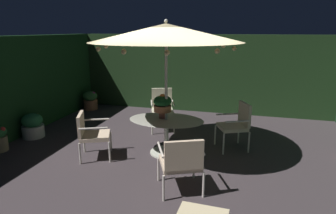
% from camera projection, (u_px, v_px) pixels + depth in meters
% --- Properties ---
extents(ground_plane, '(8.09, 7.49, 0.02)m').
position_uv_depth(ground_plane, '(173.00, 158.00, 5.72)').
color(ground_plane, '#3E3539').
extents(hedge_backdrop_rear, '(8.09, 0.30, 2.32)m').
position_uv_depth(hedge_backdrop_rear, '(202.00, 74.00, 8.77)').
color(hedge_backdrop_rear, '#1C3318').
rests_on(hedge_backdrop_rear, ground_plane).
extents(hedge_backdrop_left, '(0.30, 7.49, 2.32)m').
position_uv_depth(hedge_backdrop_left, '(4.00, 90.00, 6.41)').
color(hedge_backdrop_left, '#153618').
rests_on(hedge_backdrop_left, ground_plane).
extents(patio_dining_table, '(1.52, 1.02, 0.73)m').
position_uv_depth(patio_dining_table, '(166.00, 128.00, 5.81)').
color(patio_dining_table, silver).
rests_on(patio_dining_table, ground_plane).
extents(patio_umbrella, '(2.88, 2.88, 2.64)m').
position_uv_depth(patio_umbrella, '(166.00, 33.00, 5.33)').
color(patio_umbrella, silver).
rests_on(patio_umbrella, ground_plane).
extents(centerpiece_planter, '(0.37, 0.37, 0.50)m').
position_uv_depth(centerpiece_planter, '(163.00, 104.00, 5.78)').
color(centerpiece_planter, '#A8614A').
rests_on(centerpiece_planter, patio_dining_table).
extents(patio_chair_north, '(0.84, 0.83, 0.93)m').
position_uv_depth(patio_chair_north, '(181.00, 161.00, 4.38)').
color(patio_chair_north, silver).
rests_on(patio_chair_north, ground_plane).
extents(patio_chair_northeast, '(0.75, 0.75, 0.99)m').
position_uv_depth(patio_chair_northeast, '(237.00, 122.00, 6.04)').
color(patio_chair_northeast, silver).
rests_on(patio_chair_northeast, ground_plane).
extents(patio_chair_east, '(0.73, 0.77, 1.02)m').
position_uv_depth(patio_chair_east, '(162.00, 106.00, 7.25)').
color(patio_chair_east, beige).
rests_on(patio_chair_east, ground_plane).
extents(patio_chair_southeast, '(0.76, 0.76, 0.91)m').
position_uv_depth(patio_chair_southeast, '(90.00, 132.00, 5.61)').
color(patio_chair_southeast, silver).
rests_on(patio_chair_southeast, ground_plane).
extents(potted_plant_right_far, '(0.49, 0.49, 0.57)m').
position_uv_depth(potted_plant_right_far, '(33.00, 126.00, 6.76)').
color(potted_plant_right_far, beige).
rests_on(potted_plant_right_far, ground_plane).
extents(potted_plant_back_center, '(0.44, 0.44, 0.58)m').
position_uv_depth(potted_plant_back_center, '(90.00, 100.00, 9.14)').
color(potted_plant_back_center, '#A15F41').
rests_on(potted_plant_back_center, ground_plane).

